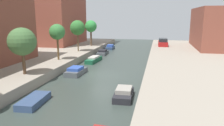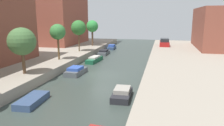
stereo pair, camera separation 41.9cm
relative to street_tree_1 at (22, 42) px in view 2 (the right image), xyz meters
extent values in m
plane|color=#333D38|center=(6.99, 4.79, -4.31)|extent=(84.00, 84.00, 0.00)
cylinder|color=brown|center=(0.00, 0.00, -2.13)|extent=(0.32, 0.32, 2.35)
sphere|color=#416737|center=(0.00, 0.00, 0.02)|extent=(2.80, 2.80, 2.80)
cylinder|color=brown|center=(0.00, 7.76, -1.79)|extent=(0.26, 0.26, 3.03)
sphere|color=#357537|center=(0.00, 7.76, 0.46)|extent=(2.11, 2.11, 2.11)
cylinder|color=brown|center=(0.00, 15.26, -1.77)|extent=(0.21, 0.21, 3.09)
sphere|color=#2D6C2E|center=(0.00, 15.26, 0.64)|extent=(2.48, 2.48, 2.48)
cylinder|color=brown|center=(0.00, 22.54, -1.77)|extent=(0.35, 0.35, 3.09)
sphere|color=#2E8B3D|center=(0.00, 22.54, 0.59)|extent=(2.34, 2.34, 2.34)
cube|color=maroon|center=(14.16, 25.79, -2.88)|extent=(1.94, 4.62, 0.86)
cube|color=#1E2328|center=(14.16, 25.45, -2.12)|extent=(1.69, 2.55, 0.66)
cube|color=#33476B|center=(3.87, -4.72, -4.05)|extent=(1.68, 3.39, 0.53)
cube|color=#4C5156|center=(3.82, 4.45, -4.01)|extent=(1.78, 3.46, 0.60)
cube|color=#2D4C9E|center=(3.82, 4.28, -3.54)|extent=(1.47, 1.92, 0.34)
cube|color=#195638|center=(3.75, 11.92, -4.02)|extent=(1.56, 4.37, 0.59)
cube|color=#B2ADA3|center=(3.75, 12.00, -3.60)|extent=(1.23, 2.43, 0.25)
cube|color=#4C5156|center=(3.43, 18.66, -4.04)|extent=(1.59, 3.86, 0.54)
cube|color=black|center=(3.43, 18.59, -3.61)|extent=(1.32, 2.13, 0.33)
cube|color=#33476B|center=(3.29, 25.42, -4.03)|extent=(1.47, 3.05, 0.56)
cube|color=#2D4C9E|center=(3.29, 25.43, -3.55)|extent=(1.24, 1.68, 0.39)
cube|color=#232328|center=(10.61, -1.98, -4.04)|extent=(1.57, 3.15, 0.53)
cube|color=gray|center=(10.61, -1.85, -3.60)|extent=(1.31, 1.75, 0.35)
camera|label=1|loc=(13.29, -19.11, 2.45)|focal=34.71mm
camera|label=2|loc=(13.70, -19.02, 2.45)|focal=34.71mm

